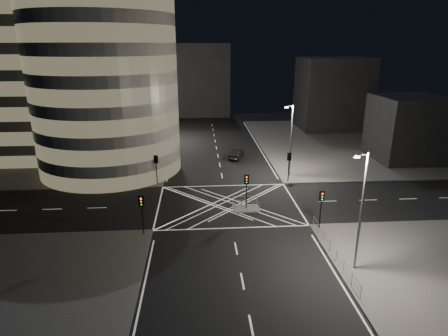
{
  "coord_description": "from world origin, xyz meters",
  "views": [
    {
      "loc": [
        -3.24,
        -40.11,
        17.89
      ],
      "look_at": [
        -0.09,
        4.45,
        3.0
      ],
      "focal_mm": 30.0,
      "sensor_mm": 36.0,
      "label": 1
    }
  ],
  "objects": [
    {
      "name": "street_lamp_right_far",
      "position": [
        9.44,
        9.0,
        5.54
      ],
      "size": [
        1.25,
        0.25,
        10.0
      ],
      "color": "slate",
      "rests_on": "sidewalk_far_right"
    },
    {
      "name": "street_lamp_left_near",
      "position": [
        -9.44,
        12.0,
        5.54
      ],
      "size": [
        1.25,
        0.25,
        10.0
      ],
      "color": "slate",
      "rests_on": "sidewalk_far_left"
    },
    {
      "name": "railing_island_south",
      "position": [
        2.0,
        -2.4,
        0.7
      ],
      "size": [
        2.8,
        0.06,
        1.1
      ],
      "primitive_type": "cube",
      "color": "slate",
      "rests_on": "central_island"
    },
    {
      "name": "office_block_rear",
      "position": [
        -22.0,
        42.0,
        11.15
      ],
      "size": [
        24.0,
        16.0,
        22.0
      ],
      "primitive_type": "cube",
      "color": "gray",
      "rests_on": "sidewalk_far_left"
    },
    {
      "name": "railing_island_north",
      "position": [
        2.0,
        -0.6,
        0.7
      ],
      "size": [
        2.8,
        0.06,
        1.1
      ],
      "primitive_type": "cube",
      "color": "slate",
      "rests_on": "central_island"
    },
    {
      "name": "tree_c",
      "position": [
        -10.5,
        21.0,
        4.19
      ],
      "size": [
        3.92,
        3.92,
        6.3
      ],
      "color": "black",
      "rests_on": "sidewalk_far_left"
    },
    {
      "name": "traffic_signal_nl",
      "position": [
        -8.8,
        -6.8,
        2.91
      ],
      "size": [
        0.55,
        0.22,
        4.0
      ],
      "color": "black",
      "rests_on": "sidewalk_near_left"
    },
    {
      "name": "tree_d",
      "position": [
        -10.5,
        27.0,
        5.14
      ],
      "size": [
        5.28,
        5.28,
        8.03
      ],
      "color": "black",
      "rests_on": "sidewalk_far_left"
    },
    {
      "name": "tree_a",
      "position": [
        -10.5,
        9.0,
        4.54
      ],
      "size": [
        4.41,
        4.41,
        6.93
      ],
      "color": "black",
      "rests_on": "sidewalk_far_left"
    },
    {
      "name": "tree_e",
      "position": [
        -10.5,
        33.0,
        4.69
      ],
      "size": [
        3.83,
        3.83,
        6.76
      ],
      "color": "black",
      "rests_on": "sidewalk_far_left"
    },
    {
      "name": "sedan",
      "position": [
        2.93,
        18.23,
        0.74
      ],
      "size": [
        3.05,
        4.78,
        1.49
      ],
      "primitive_type": "imported",
      "rotation": [
        0.0,
        0.0,
        2.79
      ],
      "color": "black",
      "rests_on": "ground"
    },
    {
      "name": "traffic_signal_island",
      "position": [
        2.0,
        -1.5,
        2.91
      ],
      "size": [
        0.55,
        0.22,
        4.0
      ],
      "color": "black",
      "rests_on": "central_island"
    },
    {
      "name": "railing_near_right",
      "position": [
        8.3,
        -12.15,
        0.7
      ],
      "size": [
        0.06,
        11.7,
        1.1
      ],
      "primitive_type": "cube",
      "color": "slate",
      "rests_on": "sidewalk_near_right"
    },
    {
      "name": "office_tower_curved",
      "position": [
        -20.74,
        18.74,
        12.65
      ],
      "size": [
        30.0,
        29.0,
        27.2
      ],
      "color": "gray",
      "rests_on": "sidewalk_far_left"
    },
    {
      "name": "traffic_signal_fr",
      "position": [
        8.8,
        6.8,
        2.91
      ],
      "size": [
        0.55,
        0.22,
        4.0
      ],
      "color": "black",
      "rests_on": "sidewalk_far_right"
    },
    {
      "name": "street_lamp_right_near",
      "position": [
        9.44,
        -14.0,
        5.54
      ],
      "size": [
        1.25,
        0.25,
        10.0
      ],
      "color": "slate",
      "rests_on": "sidewalk_near_right"
    },
    {
      "name": "traffic_signal_fl",
      "position": [
        -8.8,
        6.8,
        2.91
      ],
      "size": [
        0.55,
        0.22,
        4.0
      ],
      "color": "black",
      "rests_on": "sidewalk_far_left"
    },
    {
      "name": "street_lamp_left_far",
      "position": [
        -9.44,
        30.0,
        5.54
      ],
      "size": [
        1.25,
        0.25,
        10.0
      ],
      "color": "slate",
      "rests_on": "sidewalk_far_left"
    },
    {
      "name": "ground",
      "position": [
        0.0,
        0.0,
        0.0
      ],
      "size": [
        120.0,
        120.0,
        0.0
      ],
      "primitive_type": "plane",
      "color": "black",
      "rests_on": "ground"
    },
    {
      "name": "sidewalk_far_right",
      "position": [
        29.0,
        27.0,
        0.07
      ],
      "size": [
        42.0,
        42.0,
        0.15
      ],
      "primitive_type": "cube",
      "color": "#4E4B49",
      "rests_on": "ground"
    },
    {
      "name": "sidewalk_far_left",
      "position": [
        -29.0,
        27.0,
        0.07
      ],
      "size": [
        42.0,
        42.0,
        0.15
      ],
      "primitive_type": "cube",
      "color": "#4E4B49",
      "rests_on": "ground"
    },
    {
      "name": "traffic_signal_nr",
      "position": [
        8.8,
        -6.8,
        2.91
      ],
      "size": [
        0.55,
        0.22,
        4.0
      ],
      "color": "black",
      "rests_on": "sidewalk_near_right"
    },
    {
      "name": "central_island",
      "position": [
        2.0,
        -1.5,
        0.07
      ],
      "size": [
        3.0,
        2.0,
        0.15
      ],
      "primitive_type": "cube",
      "color": "slate",
      "rests_on": "ground"
    },
    {
      "name": "building_right_near",
      "position": [
        30.0,
        16.0,
        5.15
      ],
      "size": [
        10.0,
        10.0,
        10.0
      ],
      "primitive_type": "cube",
      "color": "black",
      "rests_on": "sidewalk_far_right"
    },
    {
      "name": "building_right_far",
      "position": [
        26.0,
        40.0,
        7.65
      ],
      "size": [
        14.0,
        12.0,
        15.0
      ],
      "primitive_type": "cube",
      "color": "black",
      "rests_on": "sidewalk_far_right"
    },
    {
      "name": "building_far_end",
      "position": [
        -4.0,
        58.0,
        9.0
      ],
      "size": [
        18.0,
        8.0,
        18.0
      ],
      "primitive_type": "cube",
      "color": "black",
      "rests_on": "ground"
    },
    {
      "name": "tree_b",
      "position": [
        -10.5,
        15.0,
        4.32
      ],
      "size": [
        3.95,
        3.95,
        6.45
      ],
      "color": "black",
      "rests_on": "sidewalk_far_left"
    }
  ]
}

